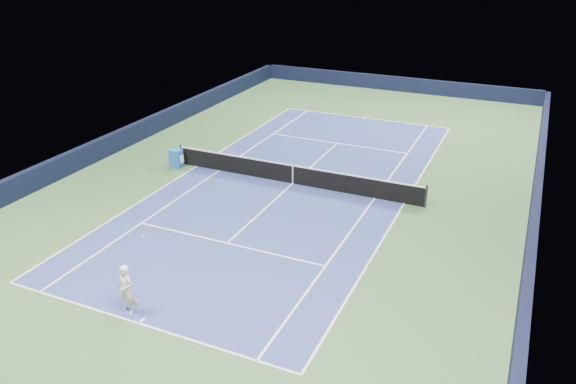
% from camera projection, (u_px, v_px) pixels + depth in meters
% --- Properties ---
extents(ground, '(40.00, 40.00, 0.00)m').
position_uv_depth(ground, '(293.00, 184.00, 27.26)').
color(ground, '#33542E').
rests_on(ground, ground).
extents(wall_far, '(22.00, 0.35, 1.10)m').
position_uv_depth(wall_far, '(396.00, 84.00, 43.48)').
color(wall_far, black).
rests_on(wall_far, ground).
extents(wall_right, '(0.35, 40.00, 1.10)m').
position_uv_depth(wall_right, '(534.00, 215.00, 22.99)').
color(wall_right, black).
rests_on(wall_right, ground).
extents(wall_left, '(0.35, 40.00, 1.10)m').
position_uv_depth(wall_left, '(114.00, 142.00, 31.06)').
color(wall_left, black).
rests_on(wall_left, ground).
extents(court_surface, '(10.97, 23.77, 0.01)m').
position_uv_depth(court_surface, '(293.00, 183.00, 27.25)').
color(court_surface, navy).
rests_on(court_surface, ground).
extents(baseline_far, '(10.97, 0.08, 0.00)m').
position_uv_depth(baseline_far, '(365.00, 118.00, 37.12)').
color(baseline_far, white).
rests_on(baseline_far, ground).
extents(baseline_near, '(10.97, 0.08, 0.00)m').
position_uv_depth(baseline_near, '(139.00, 323.00, 17.39)').
color(baseline_near, white).
rests_on(baseline_near, ground).
extents(sideline_doubles_right, '(0.08, 23.77, 0.00)m').
position_uv_depth(sideline_doubles_right, '(404.00, 203.00, 25.21)').
color(sideline_doubles_right, white).
rests_on(sideline_doubles_right, ground).
extents(sideline_doubles_left, '(0.08, 23.77, 0.00)m').
position_uv_depth(sideline_doubles_left, '(197.00, 166.00, 29.30)').
color(sideline_doubles_left, white).
rests_on(sideline_doubles_left, ground).
extents(sideline_singles_right, '(0.08, 23.77, 0.00)m').
position_uv_depth(sideline_singles_right, '(375.00, 198.00, 25.72)').
color(sideline_singles_right, white).
rests_on(sideline_singles_right, ground).
extents(sideline_singles_left, '(0.08, 23.77, 0.00)m').
position_uv_depth(sideline_singles_left, '(219.00, 170.00, 28.79)').
color(sideline_singles_left, white).
rests_on(sideline_singles_left, ground).
extents(service_line_far, '(8.23, 0.08, 0.00)m').
position_uv_depth(service_line_far, '(337.00, 143.00, 32.56)').
color(service_line_far, white).
rests_on(service_line_far, ground).
extents(service_line_near, '(8.23, 0.08, 0.00)m').
position_uv_depth(service_line_near, '(227.00, 243.00, 21.94)').
color(service_line_near, white).
rests_on(service_line_near, ground).
extents(center_service_line, '(0.08, 12.80, 0.00)m').
position_uv_depth(center_service_line, '(293.00, 183.00, 27.25)').
color(center_service_line, white).
rests_on(center_service_line, ground).
extents(center_mark_far, '(0.08, 0.30, 0.00)m').
position_uv_depth(center_mark_far, '(364.00, 118.00, 36.99)').
color(center_mark_far, white).
rests_on(center_mark_far, ground).
extents(center_mark_near, '(0.08, 0.30, 0.00)m').
position_uv_depth(center_mark_near, '(142.00, 321.00, 17.51)').
color(center_mark_near, white).
rests_on(center_mark_near, ground).
extents(tennis_net, '(12.90, 0.10, 1.07)m').
position_uv_depth(tennis_net, '(293.00, 174.00, 27.05)').
color(tennis_net, black).
rests_on(tennis_net, ground).
extents(sponsor_cube, '(0.63, 0.56, 0.94)m').
position_uv_depth(sponsor_cube, '(176.00, 158.00, 29.05)').
color(sponsor_cube, '#1D5DB2').
rests_on(sponsor_cube, ground).
extents(tennis_player, '(0.80, 1.28, 2.24)m').
position_uv_depth(tennis_player, '(126.00, 289.00, 17.62)').
color(tennis_player, white).
rests_on(tennis_player, ground).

